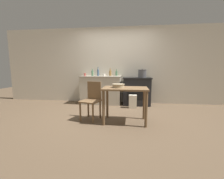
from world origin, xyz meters
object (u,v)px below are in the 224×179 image
stock_pot (142,74)px  cup_center_right (104,75)px  stove (137,91)px  chair (92,99)px  work_table (125,94)px  cup_center (85,75)px  bottle_mid_left (92,73)px  bottle_far_left (117,73)px  mixing_bowl_large (118,85)px  bottle_left (98,72)px  bottle_center_left (110,73)px  flour_sack (133,101)px

stock_pot → cup_center_right: bearing=177.9°
stove → chair: stove is taller
work_table → cup_center: 2.12m
bottle_mid_left → bottle_far_left: bearing=11.6°
chair → cup_center: bearing=129.3°
mixing_bowl_large → cup_center: (-1.24, 1.55, 0.16)m
stock_pot → mixing_bowl_large: size_ratio=0.98×
bottle_left → bottle_center_left: (0.41, 0.00, -0.02)m
mixing_bowl_large → bottle_center_left: 1.81m
flour_sack → bottle_left: size_ratio=1.34×
stock_pot → bottle_mid_left: size_ratio=1.13×
flour_sack → cup_center_right: bearing=156.6°
work_table → mixing_bowl_large: bearing=173.2°
mixing_bowl_large → bottle_mid_left: 1.98m
bottle_left → cup_center_right: 0.27m
stove → cup_center: (-1.70, -0.09, 0.53)m
bottle_far_left → bottle_left: bottle_left is taller
stove → cup_center_right: (-1.08, -0.03, 0.52)m
stove → cup_center_right: 1.20m
work_table → cup_center_right: (-0.76, 1.63, 0.34)m
bottle_center_left → cup_center: (-0.82, -0.20, -0.05)m
work_table → bottle_center_left: (-0.57, 1.77, 0.39)m
bottle_far_left → bottle_mid_left: size_ratio=0.91×
stock_pot → cup_center: (-1.85, -0.02, -0.04)m
flour_sack → cup_center: bearing=167.4°
bottle_mid_left → flour_sack: bearing=-19.9°
stove → flour_sack: stove is taller
bottle_left → bottle_far_left: bearing=9.9°
mixing_bowl_large → bottle_left: bearing=115.5°
mixing_bowl_large → chair: bearing=172.5°
bottle_mid_left → work_table: bearing=-55.6°
mixing_bowl_large → stove: bearing=74.1°
bottle_left → cup_center_right: size_ratio=3.32×
stock_pot → bottle_far_left: bearing=161.0°
stock_pot → bottle_mid_left: 1.64m
stove → bottle_far_left: bearing=163.1°
work_table → flour_sack: size_ratio=2.44×
stove → bottle_far_left: 0.92m
bottle_mid_left → cup_center: (-0.22, -0.14, -0.04)m
chair → cup_center_right: cup_center_right is taller
bottle_far_left → bottle_mid_left: bearing=-168.4°
bottle_center_left → stock_pot: bearing=-10.0°
stock_pot → bottle_far_left: size_ratio=1.24×
flour_sack → bottle_center_left: size_ratio=1.59×
stove → bottle_mid_left: (-1.49, 0.05, 0.57)m
chair → stock_pot: stock_pot is taller
mixing_bowl_large → bottle_mid_left: bearing=121.0°
bottle_left → bottle_center_left: bottle_left is taller
stove → cup_center_right: bearing=-178.2°
cup_center → work_table: bearing=-48.5°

